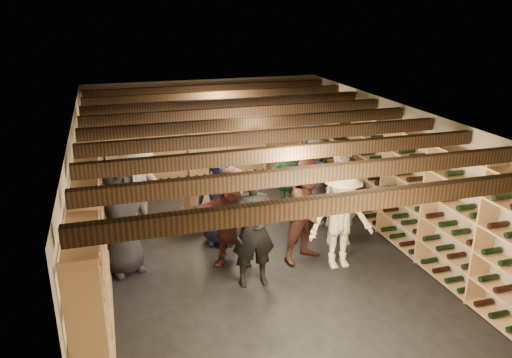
{
  "coord_description": "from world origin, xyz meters",
  "views": [
    {
      "loc": [
        -2.22,
        -7.52,
        4.08
      ],
      "look_at": [
        0.11,
        0.2,
        1.22
      ],
      "focal_mm": 35.0,
      "sensor_mm": 36.0,
      "label": 1
    }
  ],
  "objects_px": {
    "crate_stack_left": "(198,208)",
    "crate_stack_right": "(210,208)",
    "person_6": "(220,198)",
    "person_8": "(309,210)",
    "person_5": "(232,217)",
    "person_9": "(139,188)",
    "person_1": "(254,230)",
    "person_12": "(316,180)",
    "person_7": "(342,197)",
    "person_10": "(287,182)",
    "person_0": "(121,218)",
    "crate_loose": "(230,190)",
    "person_11": "(315,167)",
    "person_3": "(341,219)"
  },
  "relations": [
    {
      "from": "person_6",
      "to": "person_8",
      "type": "xyz_separation_m",
      "value": [
        1.25,
        -1.03,
        0.02
      ]
    },
    {
      "from": "crate_stack_right",
      "to": "person_6",
      "type": "xyz_separation_m",
      "value": [
        -0.05,
        -1.23,
        0.69
      ]
    },
    {
      "from": "crate_stack_left",
      "to": "person_0",
      "type": "bearing_deg",
      "value": -135.44
    },
    {
      "from": "crate_stack_left",
      "to": "person_1",
      "type": "height_order",
      "value": "person_1"
    },
    {
      "from": "crate_loose",
      "to": "person_3",
      "type": "height_order",
      "value": "person_3"
    },
    {
      "from": "crate_stack_left",
      "to": "person_7",
      "type": "relative_size",
      "value": 0.39
    },
    {
      "from": "person_0",
      "to": "person_5",
      "type": "distance_m",
      "value": 1.73
    },
    {
      "from": "person_10",
      "to": "person_11",
      "type": "xyz_separation_m",
      "value": [
        0.68,
        0.19,
        0.18
      ]
    },
    {
      "from": "person_7",
      "to": "person_10",
      "type": "height_order",
      "value": "person_7"
    },
    {
      "from": "crate_stack_left",
      "to": "crate_stack_right",
      "type": "height_order",
      "value": "crate_stack_left"
    },
    {
      "from": "person_10",
      "to": "person_12",
      "type": "relative_size",
      "value": 0.89
    },
    {
      "from": "crate_loose",
      "to": "person_10",
      "type": "xyz_separation_m",
      "value": [
        0.75,
        -1.61,
        0.67
      ]
    },
    {
      "from": "person_7",
      "to": "person_10",
      "type": "relative_size",
      "value": 1.15
    },
    {
      "from": "person_8",
      "to": "person_10",
      "type": "bearing_deg",
      "value": 58.8
    },
    {
      "from": "person_5",
      "to": "person_12",
      "type": "relative_size",
      "value": 0.98
    },
    {
      "from": "person_5",
      "to": "person_8",
      "type": "xyz_separation_m",
      "value": [
        1.23,
        -0.22,
        0.05
      ]
    },
    {
      "from": "person_6",
      "to": "person_12",
      "type": "relative_size",
      "value": 1.01
    },
    {
      "from": "person_0",
      "to": "person_5",
      "type": "bearing_deg",
      "value": -30.47
    },
    {
      "from": "person_5",
      "to": "person_9",
      "type": "xyz_separation_m",
      "value": [
        -1.34,
        1.68,
        0.05
      ]
    },
    {
      "from": "person_7",
      "to": "person_12",
      "type": "height_order",
      "value": "person_7"
    },
    {
      "from": "person_7",
      "to": "person_3",
      "type": "bearing_deg",
      "value": -104.14
    },
    {
      "from": "person_9",
      "to": "person_5",
      "type": "bearing_deg",
      "value": -68.2
    },
    {
      "from": "crate_stack_right",
      "to": "person_5",
      "type": "relative_size",
      "value": 0.35
    },
    {
      "from": "crate_stack_left",
      "to": "person_6",
      "type": "bearing_deg",
      "value": -74.05
    },
    {
      "from": "person_12",
      "to": "person_7",
      "type": "bearing_deg",
      "value": -62.92
    },
    {
      "from": "person_10",
      "to": "person_0",
      "type": "bearing_deg",
      "value": -136.39
    },
    {
      "from": "person_10",
      "to": "crate_loose",
      "type": "bearing_deg",
      "value": 137.35
    },
    {
      "from": "crate_loose",
      "to": "person_0",
      "type": "distance_m",
      "value": 3.85
    },
    {
      "from": "person_1",
      "to": "person_0",
      "type": "bearing_deg",
      "value": 154.0
    },
    {
      "from": "person_0",
      "to": "person_10",
      "type": "bearing_deg",
      "value": -1.1
    },
    {
      "from": "crate_loose",
      "to": "person_3",
      "type": "bearing_deg",
      "value": -76.2
    },
    {
      "from": "person_0",
      "to": "person_1",
      "type": "xyz_separation_m",
      "value": [
        1.87,
        -0.96,
        -0.03
      ]
    },
    {
      "from": "person_7",
      "to": "person_11",
      "type": "bearing_deg",
      "value": 96.44
    },
    {
      "from": "crate_stack_right",
      "to": "person_7",
      "type": "xyz_separation_m",
      "value": [
        1.98,
        -1.85,
        0.71
      ]
    },
    {
      "from": "person_11",
      "to": "person_12",
      "type": "bearing_deg",
      "value": -119.32
    },
    {
      "from": "person_3",
      "to": "crate_stack_right",
      "type": "bearing_deg",
      "value": 123.95
    },
    {
      "from": "crate_loose",
      "to": "person_1",
      "type": "xyz_separation_m",
      "value": [
        -0.57,
        -3.81,
        0.82
      ]
    },
    {
      "from": "person_9",
      "to": "person_12",
      "type": "bearing_deg",
      "value": -25.71
    },
    {
      "from": "person_0",
      "to": "person_1",
      "type": "bearing_deg",
      "value": -49.33
    },
    {
      "from": "person_9",
      "to": "person_12",
      "type": "relative_size",
      "value": 1.03
    },
    {
      "from": "crate_loose",
      "to": "person_3",
      "type": "relative_size",
      "value": 0.3
    },
    {
      "from": "person_7",
      "to": "person_9",
      "type": "relative_size",
      "value": 0.99
    },
    {
      "from": "person_9",
      "to": "person_10",
      "type": "bearing_deg",
      "value": -20.81
    },
    {
      "from": "person_10",
      "to": "person_7",
      "type": "bearing_deg",
      "value": -45.4
    },
    {
      "from": "person_0",
      "to": "person_6",
      "type": "xyz_separation_m",
      "value": [
        1.7,
        0.55,
        -0.08
      ]
    },
    {
      "from": "person_3",
      "to": "person_6",
      "type": "bearing_deg",
      "value": 142.33
    },
    {
      "from": "person_11",
      "to": "person_12",
      "type": "height_order",
      "value": "person_11"
    },
    {
      "from": "person_1",
      "to": "person_8",
      "type": "relative_size",
      "value": 1.02
    },
    {
      "from": "person_7",
      "to": "crate_stack_right",
      "type": "bearing_deg",
      "value": 148.83
    },
    {
      "from": "person_1",
      "to": "person_5",
      "type": "bearing_deg",
      "value": 103.57
    }
  ]
}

